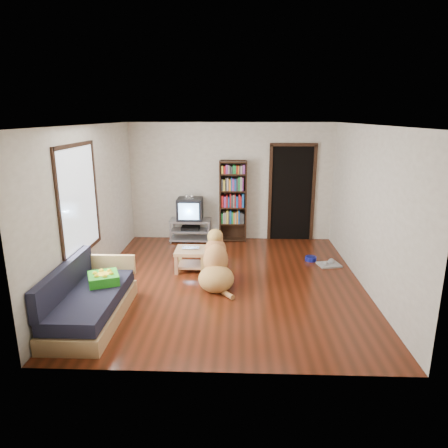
{
  "coord_description": "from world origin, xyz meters",
  "views": [
    {
      "loc": [
        0.18,
        -6.31,
        2.74
      ],
      "look_at": [
        -0.08,
        0.43,
        0.9
      ],
      "focal_mm": 32.0,
      "sensor_mm": 36.0,
      "label": 1
    }
  ],
  "objects_px": {
    "green_cushion": "(103,278)",
    "dog_bowl": "(311,259)",
    "tv_stand": "(190,229)",
    "dog": "(216,266)",
    "crt_tv": "(190,209)",
    "coffee_table": "(191,255)",
    "laptop": "(191,249)",
    "bookshelf": "(233,197)",
    "grey_rag": "(329,265)",
    "sofa": "(89,302)"
  },
  "relations": [
    {
      "from": "tv_stand",
      "to": "dog",
      "type": "height_order",
      "value": "dog"
    },
    {
      "from": "crt_tv",
      "to": "coffee_table",
      "type": "relative_size",
      "value": 1.05
    },
    {
      "from": "bookshelf",
      "to": "coffee_table",
      "type": "bearing_deg",
      "value": -111.88
    },
    {
      "from": "green_cushion",
      "to": "coffee_table",
      "type": "height_order",
      "value": "green_cushion"
    },
    {
      "from": "bookshelf",
      "to": "crt_tv",
      "type": "bearing_deg",
      "value": -175.68
    },
    {
      "from": "grey_rag",
      "to": "coffee_table",
      "type": "height_order",
      "value": "coffee_table"
    },
    {
      "from": "dog_bowl",
      "to": "dog",
      "type": "xyz_separation_m",
      "value": [
        -1.78,
        -1.22,
        0.3
      ]
    },
    {
      "from": "green_cushion",
      "to": "dog_bowl",
      "type": "height_order",
      "value": "green_cushion"
    },
    {
      "from": "dog_bowl",
      "to": "crt_tv",
      "type": "relative_size",
      "value": 0.38
    },
    {
      "from": "dog_bowl",
      "to": "grey_rag",
      "type": "xyz_separation_m",
      "value": [
        0.3,
        -0.25,
        -0.03
      ]
    },
    {
      "from": "dog_bowl",
      "to": "crt_tv",
      "type": "xyz_separation_m",
      "value": [
        -2.49,
        1.2,
        0.7
      ]
    },
    {
      "from": "tv_stand",
      "to": "crt_tv",
      "type": "xyz_separation_m",
      "value": [
        0.0,
        0.02,
        0.47
      ]
    },
    {
      "from": "tv_stand",
      "to": "dog",
      "type": "distance_m",
      "value": 2.5
    },
    {
      "from": "tv_stand",
      "to": "dog",
      "type": "relative_size",
      "value": 0.81
    },
    {
      "from": "dog_bowl",
      "to": "dog",
      "type": "distance_m",
      "value": 2.18
    },
    {
      "from": "dog_bowl",
      "to": "coffee_table",
      "type": "bearing_deg",
      "value": -166.09
    },
    {
      "from": "tv_stand",
      "to": "coffee_table",
      "type": "bearing_deg",
      "value": -82.96
    },
    {
      "from": "green_cushion",
      "to": "bookshelf",
      "type": "relative_size",
      "value": 0.23
    },
    {
      "from": "green_cushion",
      "to": "sofa",
      "type": "height_order",
      "value": "sofa"
    },
    {
      "from": "grey_rag",
      "to": "bookshelf",
      "type": "bearing_deg",
      "value": 140.54
    },
    {
      "from": "crt_tv",
      "to": "tv_stand",
      "type": "bearing_deg",
      "value": -90.0
    },
    {
      "from": "dog_bowl",
      "to": "dog",
      "type": "relative_size",
      "value": 0.2
    },
    {
      "from": "green_cushion",
      "to": "dog",
      "type": "height_order",
      "value": "dog"
    },
    {
      "from": "bookshelf",
      "to": "tv_stand",
      "type": "bearing_deg",
      "value": -174.37
    },
    {
      "from": "dog_bowl",
      "to": "grey_rag",
      "type": "distance_m",
      "value": 0.39
    },
    {
      "from": "laptop",
      "to": "crt_tv",
      "type": "relative_size",
      "value": 0.53
    },
    {
      "from": "grey_rag",
      "to": "dog",
      "type": "distance_m",
      "value": 2.32
    },
    {
      "from": "green_cushion",
      "to": "sofa",
      "type": "xyz_separation_m",
      "value": [
        -0.12,
        -0.3,
        -0.23
      ]
    },
    {
      "from": "bookshelf",
      "to": "dog",
      "type": "height_order",
      "value": "bookshelf"
    },
    {
      "from": "laptop",
      "to": "dog",
      "type": "distance_m",
      "value": 0.8
    },
    {
      "from": "dog_bowl",
      "to": "bookshelf",
      "type": "xyz_separation_m",
      "value": [
        -1.54,
        1.27,
        0.96
      ]
    },
    {
      "from": "laptop",
      "to": "sofa",
      "type": "xyz_separation_m",
      "value": [
        -1.19,
        -1.86,
        -0.15
      ]
    },
    {
      "from": "laptop",
      "to": "crt_tv",
      "type": "xyz_separation_m",
      "value": [
        -0.21,
        1.79,
        0.33
      ]
    },
    {
      "from": "green_cushion",
      "to": "laptop",
      "type": "relative_size",
      "value": 1.32
    },
    {
      "from": "laptop",
      "to": "dog",
      "type": "relative_size",
      "value": 0.28
    },
    {
      "from": "coffee_table",
      "to": "dog",
      "type": "relative_size",
      "value": 0.5
    },
    {
      "from": "grey_rag",
      "to": "sofa",
      "type": "relative_size",
      "value": 0.22
    },
    {
      "from": "coffee_table",
      "to": "dog",
      "type": "bearing_deg",
      "value": -52.92
    },
    {
      "from": "crt_tv",
      "to": "coffee_table",
      "type": "bearing_deg",
      "value": -83.05
    },
    {
      "from": "dog",
      "to": "sofa",
      "type": "bearing_deg",
      "value": -143.67
    },
    {
      "from": "crt_tv",
      "to": "green_cushion",
      "type": "bearing_deg",
      "value": -104.23
    },
    {
      "from": "sofa",
      "to": "grey_rag",
      "type": "bearing_deg",
      "value": 30.37
    },
    {
      "from": "green_cushion",
      "to": "dog_bowl",
      "type": "relative_size",
      "value": 1.86
    },
    {
      "from": "green_cushion",
      "to": "sofa",
      "type": "bearing_deg",
      "value": -135.7
    },
    {
      "from": "crt_tv",
      "to": "dog",
      "type": "xyz_separation_m",
      "value": [
        0.71,
        -2.41,
        -0.4
      ]
    },
    {
      "from": "crt_tv",
      "to": "dog",
      "type": "bearing_deg",
      "value": -73.62
    },
    {
      "from": "grey_rag",
      "to": "bookshelf",
      "type": "height_order",
      "value": "bookshelf"
    },
    {
      "from": "sofa",
      "to": "green_cushion",
      "type": "bearing_deg",
      "value": 67.62
    },
    {
      "from": "grey_rag",
      "to": "crt_tv",
      "type": "height_order",
      "value": "crt_tv"
    },
    {
      "from": "tv_stand",
      "to": "bookshelf",
      "type": "height_order",
      "value": "bookshelf"
    }
  ]
}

